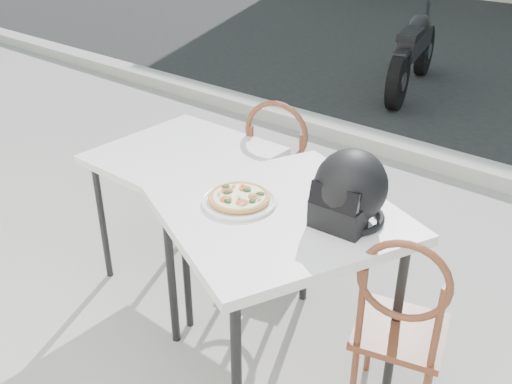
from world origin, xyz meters
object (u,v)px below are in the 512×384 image
Objects in this scene: cafe_chair_main at (401,319)px; helmet at (349,191)px; cafe_table_main at (279,226)px; cafe_chair_side at (281,169)px; motorcycle at (414,52)px; plate at (239,201)px; pizza at (239,197)px; cafe_table_side at (184,164)px.

helmet is at bearing -20.33° from cafe_chair_main.
cafe_chair_main is at bearing 8.73° from cafe_table_main.
cafe_chair_main is at bearing 132.52° from cafe_chair_side.
cafe_chair_side reaches higher than cafe_table_main.
motorcycle is at bearing -80.64° from cafe_chair_main.
helmet is 0.34× the size of cafe_chair_main.
cafe_chair_side reaches higher than plate.
motorcycle is (-1.44, 4.28, -0.35)m from cafe_table_main.
cafe_table_main is at bearing 21.80° from plate.
helmet reaches higher than cafe_table_main.
helmet reaches higher than cafe_chair_main.
cafe_chair_main is at bearing 11.81° from pizza.
pizza is (-0.00, 0.00, 0.02)m from plate.
cafe_chair_side is (-1.14, 0.71, 0.04)m from cafe_chair_main.
cafe_table_main is at bearing -7.26° from cafe_chair_main.
plate is at bearing 101.23° from cafe_chair_side.
cafe_chair_main is 1.42m from cafe_table_side.
cafe_table_side is at bearing 154.32° from plate.
pizza is at bearing 101.24° from cafe_chair_side.
cafe_chair_side reaches higher than motorcycle.
helmet reaches higher than cafe_chair_side.
motorcycle is (-1.28, 4.34, -0.46)m from pizza.
pizza is 0.78m from cafe_table_side.
helmet is at bearing 125.46° from cafe_chair_side.
cafe_table_side is 4.06m from motorcycle.
cafe_table_side is (-1.11, 0.16, -0.28)m from helmet.
cafe_chair_main reaches higher than pizza.
cafe_table_side is (-0.85, 0.27, -0.07)m from cafe_table_main.
cafe_table_main is 0.35m from helmet.
motorcycle is (-1.28, 4.34, -0.44)m from plate.
cafe_chair_main is 0.49× the size of motorcycle.
pizza is 0.37× the size of cafe_chair_main.
cafe_table_side is at bearing -23.43° from cafe_chair_main.
cafe_table_side is (-0.69, 0.33, -0.18)m from pizza.
motorcycle is (-1.70, 4.17, -0.56)m from helmet.
plate is 0.02m from pizza.
cafe_chair_side is 0.53× the size of motorcycle.
motorcycle is (-0.84, 3.48, -0.13)m from cafe_chair_side.
pizza is at bearing -161.67° from helmet.
plate is 0.80m from cafe_chair_main.
cafe_table_side is 0.61m from cafe_chair_side.
motorcycle is at bearing 108.33° from helmet.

